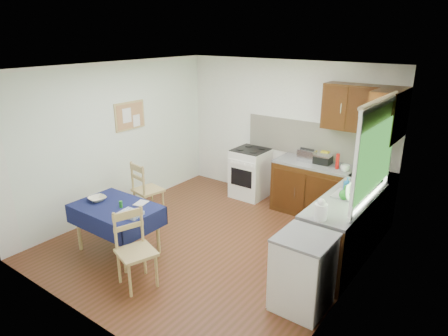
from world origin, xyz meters
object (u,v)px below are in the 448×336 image
Objects in this scene: chair_far at (145,188)px; sandwich_press at (323,159)px; dish_rack at (352,195)px; kettle at (321,210)px; toaster at (307,155)px; chair_near at (134,247)px; dining_table at (116,213)px.

chair_far is 2.94m from sandwich_press.
kettle is (-0.07, -0.85, 0.09)m from dish_rack.
toaster is 0.63× the size of dish_rack.
dining_table is at bearing 83.20° from chair_near.
sandwich_press is 0.58× the size of dish_rack.
dining_table is at bearing -107.98° from toaster.
dining_table is 3.16m from dish_rack.
kettle is at bearing -73.69° from dish_rack.
toaster is at bearing -128.95° from chair_far.
dish_rack is at bearing 33.98° from dining_table.
kettle is at bearing -36.57° from chair_near.
toaster reaches higher than chair_near.
chair_far is at bearing -129.03° from toaster.
toaster is (0.73, 3.14, 0.50)m from chair_near.
chair_near is 3.26m from toaster.
chair_near is (0.76, -0.36, -0.10)m from dining_table.
chair_near is 3.72× the size of kettle.
chair_near is at bearing -92.81° from toaster.
chair_near is 3.37m from sandwich_press.
chair_far is 3.31× the size of toaster.
dining_table is at bearing -125.57° from dish_rack.
dining_table is 4.07× the size of toaster.
chair_far is 3.73× the size of kettle.
chair_far is 2.08× the size of dish_rack.
kettle is at bearing -172.52° from chair_far.
chair_far is at bearing -127.12° from sandwich_press.
kettle reaches higher than toaster.
dining_table is at bearing -160.99° from kettle.
chair_near is 2.83m from dish_rack.
chair_far is 3.57× the size of sandwich_press.
dish_rack is 0.86m from kettle.
dish_rack is at bearing -36.40° from sandwich_press.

